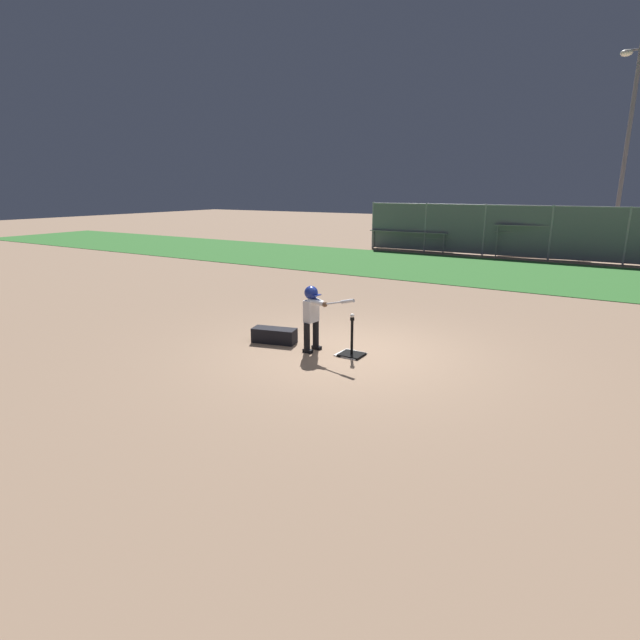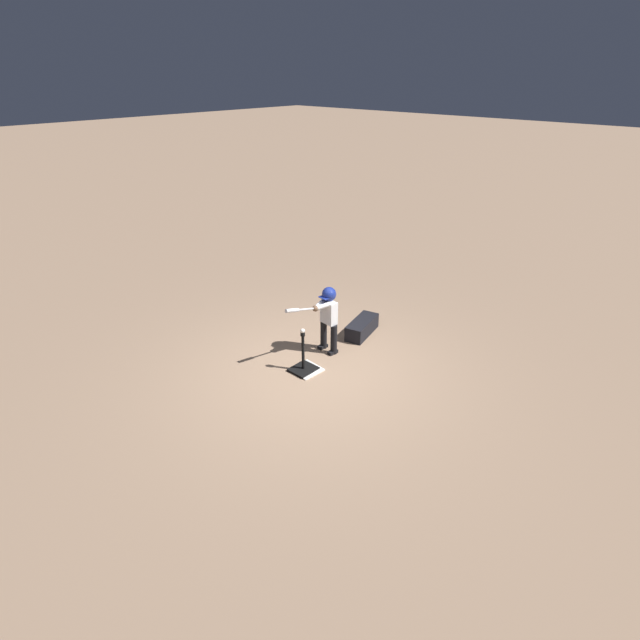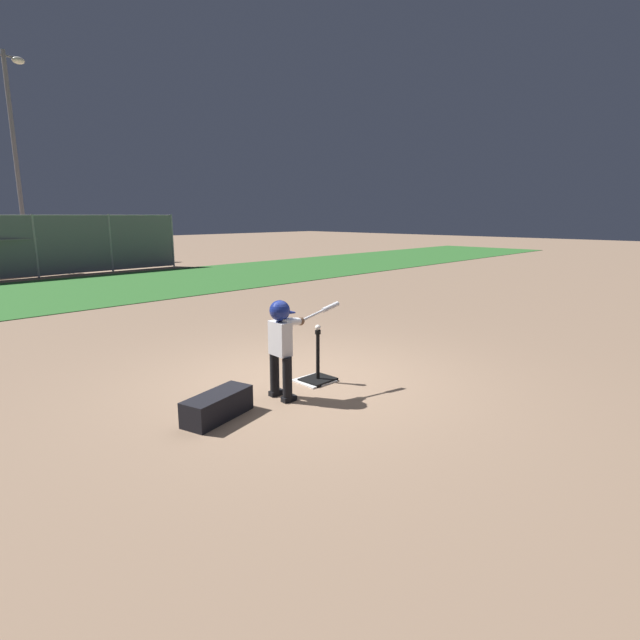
# 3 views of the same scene
# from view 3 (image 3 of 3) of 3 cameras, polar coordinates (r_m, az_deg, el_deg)

# --- Properties ---
(ground_plane) EXTENTS (90.00, 90.00, 0.00)m
(ground_plane) POSITION_cam_3_polar(r_m,az_deg,el_deg) (6.73, -1.76, -6.87)
(ground_plane) COLOR #93755B
(grass_outfield_strip) EXTENTS (56.00, 6.72, 0.02)m
(grass_outfield_strip) POSITION_cam_3_polar(r_m,az_deg,el_deg) (15.92, -29.45, 2.57)
(grass_outfield_strip) COLOR #33702D
(grass_outfield_strip) RESTS_ON ground_plane
(home_plate) EXTENTS (0.47, 0.47, 0.02)m
(home_plate) POSITION_cam_3_polar(r_m,az_deg,el_deg) (6.68, -0.66, -6.94)
(home_plate) COLOR white
(home_plate) RESTS_ON ground_plane
(batting_tee) EXTENTS (0.41, 0.37, 0.70)m
(batting_tee) POSITION_cam_3_polar(r_m,az_deg,el_deg) (6.65, -0.24, -6.16)
(batting_tee) COLOR black
(batting_tee) RESTS_ON ground_plane
(batter_child) EXTENTS (1.03, 0.38, 1.20)m
(batter_child) POSITION_cam_3_polar(r_m,az_deg,el_deg) (5.90, -4.30, -1.90)
(batter_child) COLOR black
(batter_child) RESTS_ON ground_plane
(baseball) EXTENTS (0.07, 0.07, 0.07)m
(baseball) POSITION_cam_3_polar(r_m,az_deg,el_deg) (6.48, -0.25, -0.86)
(baseball) COLOR white
(baseball) RESTS_ON batting_tee
(bleachers_center) EXTENTS (3.78, 2.76, 1.39)m
(bleachers_center) POSITION_cam_3_polar(r_m,az_deg,el_deg) (21.18, -32.04, 6.08)
(bleachers_center) COLOR gray
(bleachers_center) RESTS_ON ground_plane
(equipment_bag) EXTENTS (0.89, 0.51, 0.28)m
(equipment_bag) POSITION_cam_3_polar(r_m,az_deg,el_deg) (5.60, -11.62, -9.59)
(equipment_bag) COLOR black
(equipment_bag) RESTS_ON ground_plane
(field_light_pole) EXTENTS (1.76, 0.44, 9.62)m
(field_light_pole) POSITION_cam_3_polar(r_m,az_deg,el_deg) (29.16, -31.74, 18.13)
(field_light_pole) COLOR slate
(field_light_pole) RESTS_ON ground_plane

